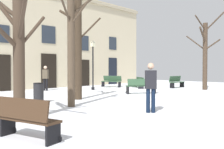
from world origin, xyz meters
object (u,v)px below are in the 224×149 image
at_px(bench_by_litter_bin, 138,82).
at_px(streetlamp, 93,60).
at_px(person_near_bench, 151,85).
at_px(bench_facing_shops, 141,86).
at_px(tree_near_facade, 205,53).
at_px(person_strolling, 45,77).
at_px(bench_near_center_tree, 112,81).
at_px(bench_back_to_back_left, 27,119).
at_px(litter_bin, 39,93).
at_px(bench_back_to_back_right, 176,82).
at_px(tree_center, 16,48).
at_px(tree_foreground, 72,34).
at_px(tree_right_of_center, 78,43).

bearing_deg(bench_by_litter_bin, streetlamp, -73.15).
bearing_deg(person_near_bench, bench_facing_shops, 85.84).
bearing_deg(tree_near_facade, person_strolling, 137.57).
xyz_separation_m(person_near_bench, person_strolling, (2.11, 10.34, -0.01)).
bearing_deg(person_near_bench, bench_near_center_tree, 96.24).
bearing_deg(person_near_bench, bench_back_to_back_left, -133.76).
height_order(bench_back_to_back_left, person_strolling, person_strolling).
bearing_deg(litter_bin, bench_facing_shops, -7.35).
xyz_separation_m(bench_facing_shops, bench_back_to_back_right, (5.80, 0.93, -0.00)).
xyz_separation_m(bench_back_to_back_left, person_near_bench, (4.63, 0.05, 0.51)).
relative_size(bench_back_to_back_right, bench_near_center_tree, 0.96).
height_order(tree_center, person_near_bench, tree_center).
height_order(bench_facing_shops, bench_by_litter_bin, bench_facing_shops).
height_order(tree_center, tree_near_facade, tree_near_facade).
xyz_separation_m(tree_foreground, streetlamp, (5.88, 5.36, -0.77)).
distance_m(tree_center, tree_foreground, 3.16).
relative_size(bench_facing_shops, person_strolling, 1.06).
relative_size(tree_foreground, bench_near_center_tree, 3.09).
bearing_deg(litter_bin, bench_near_center_tree, 25.39).
relative_size(tree_foreground, person_near_bench, 3.14).
relative_size(bench_by_litter_bin, person_strolling, 1.06).
distance_m(tree_near_facade, tree_foreground, 11.54).
bearing_deg(tree_center, litter_bin, 51.23).
xyz_separation_m(litter_bin, bench_near_center_tree, (9.16, 4.35, 0.02)).
bearing_deg(person_strolling, tree_near_facade, -165.11).
height_order(bench_back_to_back_left, bench_back_to_back_right, bench_back_to_back_right).
height_order(bench_back_to_back_left, bench_near_center_tree, bench_near_center_tree).
xyz_separation_m(streetlamp, bench_back_to_back_left, (-9.45, -8.49, -1.70)).
distance_m(tree_right_of_center, bench_near_center_tree, 8.79).
bearing_deg(streetlamp, bench_by_litter_bin, -18.57).
bearing_deg(litter_bin, tree_foreground, -79.74).
distance_m(tree_near_facade, litter_bin, 12.32).
bearing_deg(tree_foreground, tree_right_of_center, 46.19).
height_order(tree_right_of_center, bench_near_center_tree, tree_right_of_center).
bearing_deg(bench_facing_shops, person_strolling, -31.45).
bearing_deg(tree_right_of_center, bench_by_litter_bin, 16.76).
bearing_deg(tree_right_of_center, tree_center, -147.73).
height_order(tree_right_of_center, bench_back_to_back_left, tree_right_of_center).
distance_m(tree_right_of_center, streetlamp, 5.58).
relative_size(bench_facing_shops, bench_near_center_tree, 1.03).
relative_size(tree_center, bench_near_center_tree, 2.36).
height_order(litter_bin, bench_facing_shops, bench_facing_shops).
distance_m(bench_back_to_back_left, bench_by_litter_bin, 15.00).
bearing_deg(streetlamp, person_strolling, 145.01).
xyz_separation_m(bench_by_litter_bin, person_near_bench, (-8.49, -7.21, 0.52)).
bearing_deg(streetlamp, bench_back_to_back_left, -138.06).
distance_m(tree_center, tree_right_of_center, 5.40).
height_order(tree_center, bench_back_to_back_left, tree_center).
relative_size(tree_right_of_center, bench_back_to_back_left, 3.26).
bearing_deg(litter_bin, person_near_bench, -74.36).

